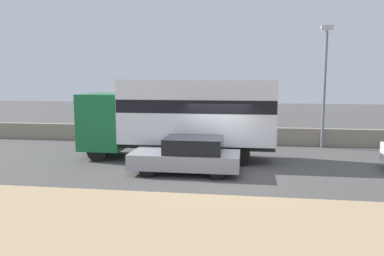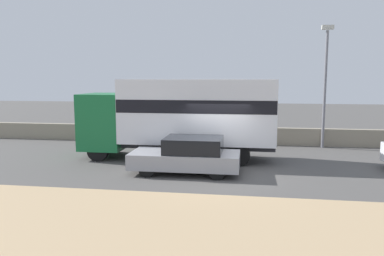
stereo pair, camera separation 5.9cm
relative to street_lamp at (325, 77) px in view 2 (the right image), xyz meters
name	(u,v)px [view 2 (the right image)]	position (x,y,z in m)	size (l,w,h in m)	color
ground_plane	(215,174)	(-4.92, -6.17, -3.57)	(80.00, 80.00, 0.00)	#514F4C
dirt_shoulder_foreground	(193,236)	(-4.92, -11.66, -3.55)	(60.00, 5.94, 0.04)	tan
stone_wall_backdrop	(226,135)	(-4.92, 0.42, -3.11)	(60.00, 0.35, 0.91)	gray
street_lamp	(325,77)	(0.00, 0.00, 0.00)	(0.56, 0.28, 6.06)	slate
box_truck	(182,114)	(-6.56, -3.74, -1.58)	(8.31, 2.38, 3.46)	#196B38
car_hatchback	(188,155)	(-5.94, -6.13, -2.90)	(4.01, 1.74, 1.35)	#9E9EA3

